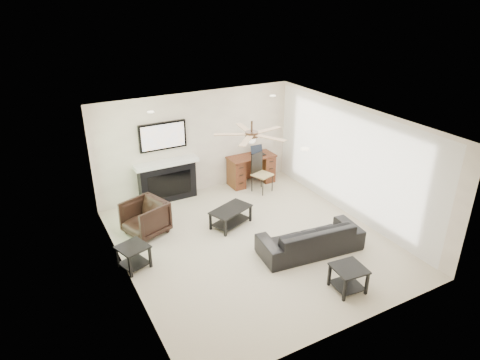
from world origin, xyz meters
The scene contains 10 objects.
room_shell centered at (0.19, 0.08, 1.68)m, with size 5.50×5.54×2.52m.
sofa centered at (0.81, -0.80, 0.29)m, with size 2.02×0.79×0.59m, color black.
armchair centered at (-1.79, 1.35, 0.36)m, with size 0.77×0.80×0.72m, color black.
coffee_table centered at (-0.09, 0.80, 0.20)m, with size 0.90×0.50×0.40m, color black.
end_table_near centered at (0.66, -2.05, 0.23)m, with size 0.52×0.52×0.45m, color black.
end_table_left centered at (-2.34, 0.30, 0.23)m, with size 0.50×0.50×0.45m, color black.
fireplace_unit centered at (-0.85, 2.58, 0.95)m, with size 1.52×0.34×1.91m, color black.
desk centered at (1.37, 2.46, 0.38)m, with size 1.22×0.56×0.76m, color #411510.
desk_chair centered at (1.37, 1.91, 0.48)m, with size 0.42×0.44×0.97m, color black.
laptop centered at (1.57, 2.44, 0.88)m, with size 0.33×0.24×0.23m, color black.
Camera 1 is at (-3.73, -6.33, 4.73)m, focal length 32.00 mm.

